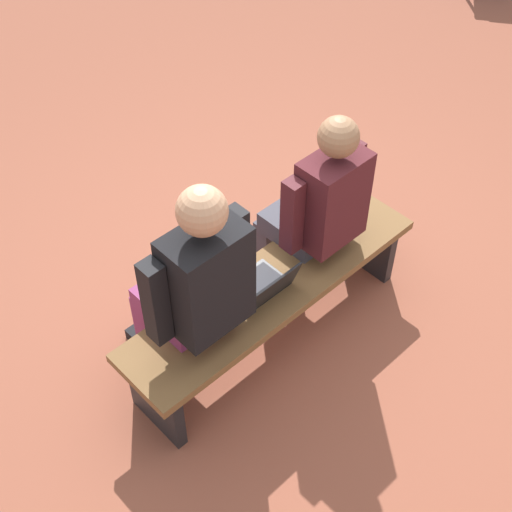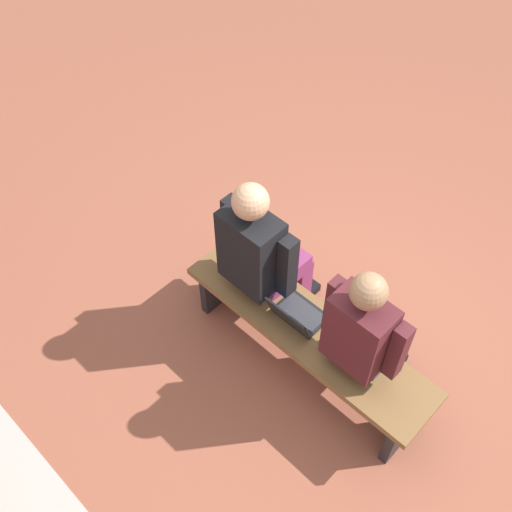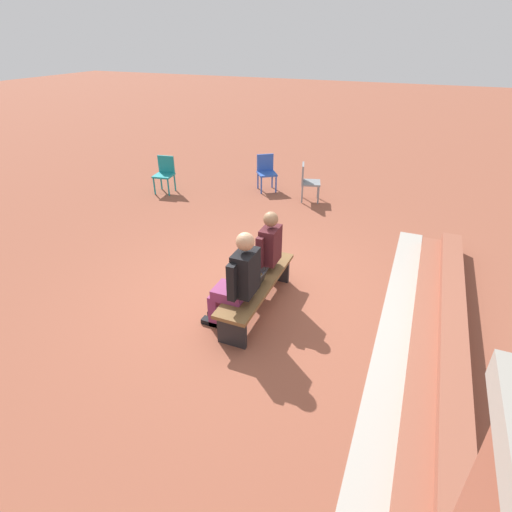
% 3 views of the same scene
% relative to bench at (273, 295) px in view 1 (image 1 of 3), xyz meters
% --- Properties ---
extents(ground_plane, '(60.00, 60.00, 0.00)m').
position_rel_bench_xyz_m(ground_plane, '(-0.22, -0.23, -0.35)').
color(ground_plane, brown).
extents(bench, '(1.80, 0.44, 0.45)m').
position_rel_bench_xyz_m(bench, '(0.00, 0.00, 0.00)').
color(bench, brown).
rests_on(bench, ground).
extents(person_student, '(0.52, 0.66, 1.32)m').
position_rel_bench_xyz_m(person_student, '(-0.37, -0.07, 0.35)').
color(person_student, '#383842').
rests_on(person_student, ground).
extents(person_adult, '(0.57, 0.72, 1.38)m').
position_rel_bench_xyz_m(person_adult, '(0.46, -0.07, 0.38)').
color(person_adult, '#7F2D5B').
rests_on(person_adult, ground).
extents(laptop, '(0.32, 0.29, 0.21)m').
position_rel_bench_xyz_m(laptop, '(0.09, 0.01, 0.15)').
color(laptop, black).
rests_on(laptop, bench).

